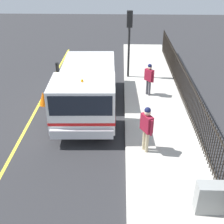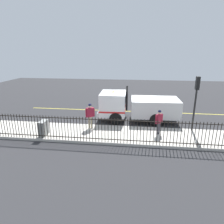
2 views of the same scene
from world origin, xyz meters
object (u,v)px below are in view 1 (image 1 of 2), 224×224
Objects in this scene: utility_cabinet at (210,198)px; traffic_cone at (43,98)px; work_truck at (86,88)px; pedestrian_distant at (149,76)px; worker_standing at (147,125)px; traffic_light_near at (129,31)px.

utility_cabinet is 1.42× the size of traffic_cone.
traffic_cone is at bearing -21.03° from work_truck.
utility_cabinet is at bearing 146.69° from pedestrian_distant.
pedestrian_distant is 7.45m from utility_cabinet.
work_truck is 6.91m from utility_cabinet.
worker_standing is (2.41, -2.90, -0.03)m from work_truck.
work_truck reaches higher than traffic_cone.
traffic_light_near is (-0.97, 2.37, 1.61)m from pedestrian_distant.
worker_standing is at bearing -38.45° from traffic_cone.
work_truck reaches higher than pedestrian_distant.
pedestrian_distant is 2.44× the size of traffic_cone.
work_truck is 3.87× the size of pedestrian_distant.
work_truck is at bearing 62.25° from traffic_light_near.
work_truck is 6.66× the size of utility_cabinet.
utility_cabinet is at bearing -45.91° from traffic_cone.
worker_standing is 3.20m from utility_cabinet.
utility_cabinet is at bearing -179.49° from worker_standing.
utility_cabinet is at bearing 99.32° from traffic_light_near.
traffic_cone is (-4.12, -3.35, -2.42)m from traffic_light_near.
work_truck is 3.55× the size of worker_standing.
worker_standing is 0.49× the size of traffic_light_near.
worker_standing is at bearing 132.37° from pedestrian_distant.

